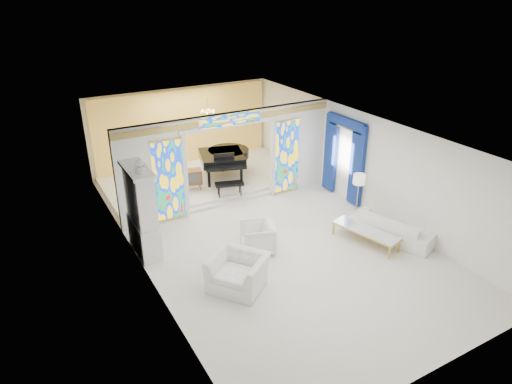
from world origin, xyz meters
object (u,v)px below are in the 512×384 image
tv_console (193,177)px  armchair_left (237,272)px  china_cabinet (142,212)px  coffee_table (366,231)px  armchair_right (258,237)px  grand_piano (225,156)px  sofa (393,227)px

tv_console → armchair_left: bearing=-88.4°
china_cabinet → coffee_table: china_cabinet is taller
armchair_right → grand_piano: grand_piano is taller
tv_console → sofa: bearing=-42.4°
china_cabinet → grand_piano: (3.90, 3.18, -0.24)m
armchair_left → tv_console: bearing=130.9°
china_cabinet → tv_console: size_ratio=3.91×
armchair_right → china_cabinet: bearing=-98.4°
sofa → china_cabinet: bearing=47.1°
china_cabinet → sofa: (6.17, -2.68, -0.83)m
coffee_table → tv_console: bearing=118.6°
armchair_left → sofa: armchair_left is taller
armchair_left → coffee_table: 3.92m
grand_piano → tv_console: (-1.44, -0.48, -0.30)m
coffee_table → grand_piano: bearing=103.9°
coffee_table → grand_piano: (-1.42, 5.72, 0.55)m
armchair_left → sofa: bearing=50.9°
china_cabinet → coffee_table: 5.95m
coffee_table → tv_console: 5.97m
armchair_right → grand_piano: 4.80m
china_cabinet → armchair_right: china_cabinet is taller
coffee_table → armchair_left: bearing=-179.6°
coffee_table → tv_console: (-2.86, 5.24, 0.25)m
armchair_right → armchair_left: bearing=-26.1°
tv_console → grand_piano: bearing=31.6°
sofa → tv_console: 6.54m
armchair_right → grand_piano: bearing=-175.8°
armchair_left → armchair_right: armchair_left is taller
tv_console → armchair_right: bearing=-75.0°
grand_piano → tv_console: bearing=-144.8°
coffee_table → grand_piano: size_ratio=0.68×
sofa → armchair_right: bearing=50.9°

